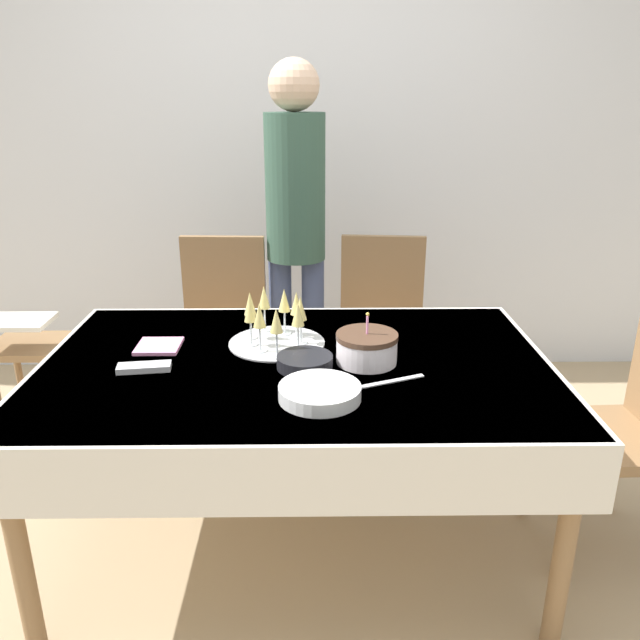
# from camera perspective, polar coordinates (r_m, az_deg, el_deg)

# --- Properties ---
(ground_plane) EXTENTS (12.00, 12.00, 0.00)m
(ground_plane) POSITION_cam_1_polar(r_m,az_deg,el_deg) (2.49, -2.01, -19.75)
(ground_plane) COLOR tan
(wall_back) EXTENTS (8.00, 0.05, 2.70)m
(wall_back) POSITION_cam_1_polar(r_m,az_deg,el_deg) (3.63, -1.70, 16.09)
(wall_back) COLOR silver
(wall_back) RESTS_ON ground_plane
(dining_table) EXTENTS (1.70, 1.10, 0.75)m
(dining_table) POSITION_cam_1_polar(r_m,az_deg,el_deg) (2.14, -2.21, -6.22)
(dining_table) COLOR silver
(dining_table) RESTS_ON ground_plane
(dining_chair_far_left) EXTENTS (0.44, 0.44, 0.96)m
(dining_chair_far_left) POSITION_cam_1_polar(r_m,az_deg,el_deg) (3.01, -8.91, -0.95)
(dining_chair_far_left) COLOR olive
(dining_chair_far_left) RESTS_ON ground_plane
(dining_chair_far_right) EXTENTS (0.46, 0.46, 0.96)m
(dining_chair_far_right) POSITION_cam_1_polar(r_m,az_deg,el_deg) (3.00, 5.59, -0.89)
(dining_chair_far_right) COLOR olive
(dining_chair_far_right) RESTS_ON ground_plane
(dining_chair_right_end) EXTENTS (0.44, 0.44, 0.96)m
(dining_chair_right_end) POSITION_cam_1_polar(r_m,az_deg,el_deg) (2.46, 26.53, -7.86)
(dining_chair_right_end) COLOR olive
(dining_chair_right_end) RESTS_ON ground_plane
(birthday_cake) EXTENTS (0.21, 0.21, 0.18)m
(birthday_cake) POSITION_cam_1_polar(r_m,az_deg,el_deg) (2.07, 4.29, -2.56)
(birthday_cake) COLOR white
(birthday_cake) RESTS_ON dining_table
(champagne_tray) EXTENTS (0.34, 0.34, 0.18)m
(champagne_tray) POSITION_cam_1_polar(r_m,az_deg,el_deg) (2.21, -4.05, -0.02)
(champagne_tray) COLOR silver
(champagne_tray) RESTS_ON dining_table
(plate_stack_main) EXTENTS (0.24, 0.24, 0.04)m
(plate_stack_main) POSITION_cam_1_polar(r_m,az_deg,el_deg) (1.83, -0.02, -6.63)
(plate_stack_main) COLOR white
(plate_stack_main) RESTS_ON dining_table
(plate_stack_dessert) EXTENTS (0.18, 0.18, 0.04)m
(plate_stack_dessert) POSITION_cam_1_polar(r_m,az_deg,el_deg) (2.03, -1.40, -3.83)
(plate_stack_dessert) COLOR black
(plate_stack_dessert) RESTS_ON dining_table
(cake_knife) EXTENTS (0.28, 0.13, 0.00)m
(cake_knife) POSITION_cam_1_polar(r_m,az_deg,el_deg) (1.94, 5.60, -5.78)
(cake_knife) COLOR silver
(cake_knife) RESTS_ON dining_table
(fork_pile) EXTENTS (0.18, 0.08, 0.02)m
(fork_pile) POSITION_cam_1_polar(r_m,az_deg,el_deg) (2.10, -15.78, -4.19)
(fork_pile) COLOR silver
(fork_pile) RESTS_ON dining_table
(napkin_pile) EXTENTS (0.15, 0.15, 0.01)m
(napkin_pile) POSITION_cam_1_polar(r_m,az_deg,el_deg) (2.27, -14.52, -2.32)
(napkin_pile) COLOR pink
(napkin_pile) RESTS_ON dining_table
(person_standing) EXTENTS (0.28, 0.28, 1.75)m
(person_standing) POSITION_cam_1_polar(r_m,az_deg,el_deg) (2.98, -2.25, 9.70)
(person_standing) COLOR #3F4C72
(person_standing) RESTS_ON ground_plane
(high_chair) EXTENTS (0.33, 0.35, 0.71)m
(high_chair) POSITION_cam_1_polar(r_m,az_deg,el_deg) (3.04, -25.24, -3.48)
(high_chair) COLOR olive
(high_chair) RESTS_ON ground_plane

